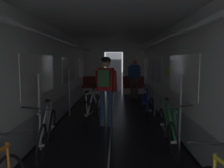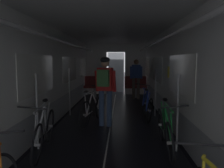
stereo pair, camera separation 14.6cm
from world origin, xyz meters
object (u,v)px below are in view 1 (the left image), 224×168
(bench_seat_far_right, at_px, (134,85))
(bicycle_white_in_aisle, at_px, (94,109))
(person_cyclist_aisle, at_px, (106,84))
(bicycle_blue, at_px, (147,105))
(person_standing_near_bench, at_px, (134,76))
(bench_seat_far_left, at_px, (93,85))
(bicycle_silver, at_px, (47,132))
(bicycle_green, at_px, (168,130))

(bench_seat_far_right, bearing_deg, bicycle_white_in_aisle, -108.05)
(bench_seat_far_right, xyz_separation_m, bicycle_white_in_aisle, (-1.37, -4.20, -0.18))
(person_cyclist_aisle, bearing_deg, bicycle_blue, 36.34)
(person_cyclist_aisle, xyz_separation_m, person_standing_near_bench, (1.03, 4.09, -0.10))
(bicycle_blue, relative_size, person_standing_near_bench, 1.00)
(bench_seat_far_left, height_order, bicycle_silver, bench_seat_far_left)
(bench_seat_far_left, distance_m, person_standing_near_bench, 1.89)
(bench_seat_far_right, relative_size, bicycle_green, 0.58)
(bicycle_blue, xyz_separation_m, bicycle_silver, (-2.10, -2.48, 0.00))
(bicycle_white_in_aisle, bearing_deg, person_cyclist_aisle, -38.76)
(bicycle_silver, relative_size, bicycle_green, 1.00)
(bench_seat_far_left, bearing_deg, person_standing_near_bench, -11.79)
(bicycle_silver, xyz_separation_m, person_standing_near_bench, (2.00, 5.74, 0.59))
(bench_seat_far_right, bearing_deg, bench_seat_far_left, 180.00)
(bench_seat_far_left, xyz_separation_m, bicycle_green, (1.97, -5.94, -0.19))
(bicycle_green, xyz_separation_m, person_standing_near_bench, (-0.16, 5.56, 0.59))
(bicycle_silver, bearing_deg, bicycle_green, 4.71)
(bicycle_white_in_aisle, relative_size, person_standing_near_bench, 0.98)
(person_cyclist_aisle, bearing_deg, person_standing_near_bench, 75.82)
(bicycle_blue, relative_size, bicycle_green, 1.00)
(bench_seat_far_left, height_order, bicycle_white_in_aisle, bench_seat_far_left)
(bench_seat_far_right, distance_m, person_standing_near_bench, 0.55)
(person_standing_near_bench, bearing_deg, bench_seat_far_right, 90.41)
(bicycle_green, relative_size, bicycle_white_in_aisle, 1.03)
(bicycle_white_in_aisle, bearing_deg, bicycle_silver, -108.12)
(bench_seat_far_left, relative_size, person_standing_near_bench, 0.58)
(bicycle_green, xyz_separation_m, person_cyclist_aisle, (-1.20, 1.47, 0.69))
(bench_seat_far_left, xyz_separation_m, bicycle_blue, (1.90, -3.64, -0.19))
(bicycle_blue, bearing_deg, bicycle_green, -88.37)
(bicycle_green, distance_m, person_cyclist_aisle, 2.02)
(bicycle_blue, height_order, bicycle_silver, bicycle_blue)
(bench_seat_far_left, distance_m, bicycle_white_in_aisle, 4.22)
(bicycle_blue, height_order, person_cyclist_aisle, person_cyclist_aisle)
(bicycle_silver, height_order, bicycle_green, same)
(bicycle_silver, distance_m, person_standing_near_bench, 6.11)
(bench_seat_far_right, relative_size, bicycle_blue, 0.58)
(bicycle_green, distance_m, person_standing_near_bench, 5.60)
(bench_seat_far_right, distance_m, bicycle_silver, 6.44)
(bicycle_green, relative_size, person_cyclist_aisle, 0.98)
(bench_seat_far_left, relative_size, person_cyclist_aisle, 0.57)
(bench_seat_far_left, relative_size, bicycle_green, 0.58)
(bench_seat_far_left, height_order, person_standing_near_bench, person_standing_near_bench)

